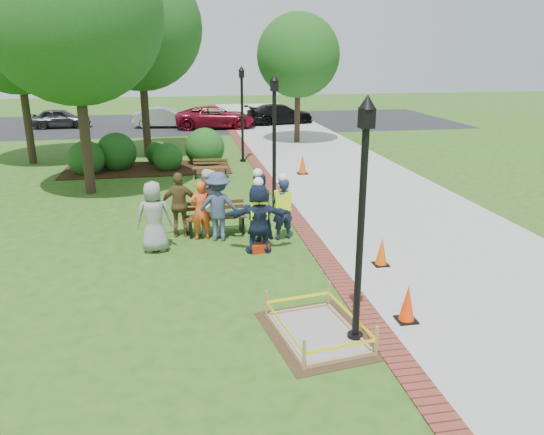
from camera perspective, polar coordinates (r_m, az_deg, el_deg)
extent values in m
plane|color=#285116|center=(12.12, -1.34, -6.33)|extent=(100.00, 100.00, 0.00)
cube|color=#9E9E99|center=(22.53, 7.37, 4.87)|extent=(6.00, 60.00, 0.02)
cube|color=maroon|center=(21.79, -0.85, 4.59)|extent=(0.50, 60.00, 0.03)
cube|color=#381E0F|center=(23.51, -13.21, 5.10)|extent=(7.00, 3.00, 0.05)
cube|color=black|center=(38.30, -7.68, 10.06)|extent=(36.00, 12.00, 0.01)
cube|color=#47331E|center=(9.83, 4.89, -12.42)|extent=(2.03, 2.53, 0.01)
cube|color=gray|center=(9.83, 4.89, -12.34)|extent=(1.46, 1.96, 0.04)
cube|color=tan|center=(9.82, 4.90, -12.24)|extent=(1.60, 2.10, 0.08)
cube|color=tan|center=(9.70, 4.93, -11.04)|extent=(1.63, 2.13, 0.55)
cube|color=yellow|center=(9.69, 4.94, -10.91)|extent=(1.57, 2.08, 0.06)
cube|color=brown|center=(14.74, -6.07, 0.10)|extent=(1.68, 0.57, 0.04)
cube|color=brown|center=(14.92, -6.22, 1.33)|extent=(1.66, 0.13, 0.27)
cube|color=black|center=(14.82, -6.03, -0.88)|extent=(1.53, 0.63, 0.49)
cube|color=brown|center=(21.38, -6.64, 5.35)|extent=(1.42, 0.53, 0.04)
cube|color=brown|center=(21.55, -6.65, 6.03)|extent=(1.39, 0.16, 0.22)
cube|color=black|center=(21.42, -6.62, 4.77)|extent=(1.30, 0.58, 0.41)
cube|color=black|center=(10.53, 14.22, -10.67)|extent=(0.38, 0.38, 0.05)
cone|color=#FC3A07|center=(10.36, 14.37, -8.85)|extent=(0.30, 0.30, 0.70)
cube|color=black|center=(12.94, 11.62, -4.99)|extent=(0.35, 0.35, 0.05)
cone|color=#E05107|center=(12.82, 11.71, -3.54)|extent=(0.28, 0.28, 0.65)
cube|color=black|center=(22.05, 3.29, 4.75)|extent=(0.41, 0.41, 0.05)
cone|color=#E75707|center=(21.96, 3.31, 5.79)|extent=(0.33, 0.33, 0.76)
cube|color=#B3290D|center=(13.46, -1.34, -3.32)|extent=(0.49, 0.34, 0.22)
cylinder|color=black|center=(8.99, 9.47, -2.23)|extent=(0.12, 0.12, 3.80)
cube|color=black|center=(8.53, 10.15, 10.51)|extent=(0.22, 0.22, 0.32)
cone|color=black|center=(8.51, 10.24, 12.18)|extent=(0.28, 0.28, 0.22)
cylinder|color=black|center=(9.77, 8.92, -12.50)|extent=(0.28, 0.28, 0.10)
cylinder|color=black|center=(16.50, 0.24, 7.06)|extent=(0.12, 0.12, 3.80)
cube|color=black|center=(16.25, 0.25, 14.01)|extent=(0.22, 0.22, 0.32)
cone|color=black|center=(16.24, 0.25, 14.89)|extent=(0.28, 0.28, 0.22)
cylinder|color=black|center=(16.93, 0.23, 0.89)|extent=(0.28, 0.28, 0.10)
cylinder|color=black|center=(24.32, -3.22, 10.44)|extent=(0.12, 0.12, 3.80)
cube|color=black|center=(24.15, -3.30, 15.15)|extent=(0.22, 0.22, 0.32)
cone|color=black|center=(24.14, -3.31, 15.74)|extent=(0.28, 0.28, 0.22)
cylinder|color=black|center=(24.62, -3.14, 6.16)|extent=(0.28, 0.28, 0.10)
cylinder|color=#3D2D1E|center=(19.71, -19.59, 9.52)|extent=(0.36, 0.36, 4.97)
sphere|color=#144615|center=(19.59, -20.71, 19.83)|extent=(5.92, 5.92, 5.92)
cylinder|color=#3D2D1E|center=(26.43, -13.53, 11.73)|extent=(0.37, 0.37, 4.87)
sphere|color=#144615|center=(26.33, -14.09, 19.26)|extent=(5.73, 5.73, 5.73)
cylinder|color=#3D2D1E|center=(29.64, 2.74, 11.74)|extent=(0.31, 0.31, 3.82)
sphere|color=#144615|center=(29.49, 2.82, 17.02)|extent=(4.43, 4.43, 4.43)
cylinder|color=#3D2D1E|center=(26.17, -24.96, 10.65)|extent=(0.34, 0.34, 4.96)
sphere|color=#144615|center=(26.08, -26.01, 18.36)|extent=(5.97, 5.97, 5.97)
sphere|color=#144615|center=(23.39, -19.18, 4.47)|extent=(1.49, 1.49, 1.49)
sphere|color=#144615|center=(23.95, -16.24, 5.04)|extent=(1.69, 1.69, 1.69)
sphere|color=#144615|center=(23.22, -11.08, 5.04)|extent=(1.25, 1.25, 1.25)
sphere|color=#144615|center=(24.21, -7.16, 5.74)|extent=(1.76, 1.76, 1.76)
sphere|color=#144615|center=(24.65, -12.09, 5.69)|extent=(1.09, 1.09, 1.09)
imported|color=gray|center=(13.63, -12.58, 0.06)|extent=(0.59, 0.38, 1.82)
imported|color=#F4551C|center=(14.30, -7.68, 0.75)|extent=(0.57, 0.41, 1.62)
imported|color=white|center=(14.58, -6.95, 1.61)|extent=(0.68, 0.54, 1.86)
imported|color=brown|center=(14.59, -9.87, 1.33)|extent=(0.57, 0.37, 1.79)
imported|color=#384462|center=(14.16, -5.77, 1.17)|extent=(0.66, 0.50, 1.86)
imported|color=#192842|center=(13.24, -1.45, -0.07)|extent=(0.60, 0.41, 1.80)
cube|color=#CBFF15|center=(13.16, -1.46, 0.99)|extent=(0.42, 0.26, 0.52)
sphere|color=white|center=(12.99, -1.48, 3.83)|extent=(0.25, 0.25, 0.25)
imported|color=#1C1D49|center=(14.17, 1.14, 0.90)|extent=(0.61, 0.48, 1.69)
cube|color=#CBFF15|center=(14.11, 1.14, 1.83)|extent=(0.42, 0.26, 0.52)
sphere|color=white|center=(13.95, 1.16, 4.31)|extent=(0.25, 0.25, 0.25)
imported|color=#1C224A|center=(14.11, -1.51, 1.09)|extent=(0.68, 0.57, 1.82)
cube|color=#CBFF15|center=(14.04, -1.52, 2.10)|extent=(0.42, 0.26, 0.52)
sphere|color=white|center=(13.88, -1.54, 4.79)|extent=(0.25, 0.25, 0.25)
imported|color=#2B2B2E|center=(38.01, -21.70, 8.93)|extent=(1.92, 4.28, 1.39)
imported|color=#AAABAF|center=(36.34, -11.41, 9.47)|extent=(2.44, 4.64, 1.45)
imported|color=maroon|center=(35.49, -6.06, 9.52)|extent=(2.34, 4.91, 1.57)
imported|color=black|center=(37.45, 0.85, 10.04)|extent=(2.93, 4.89, 1.49)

